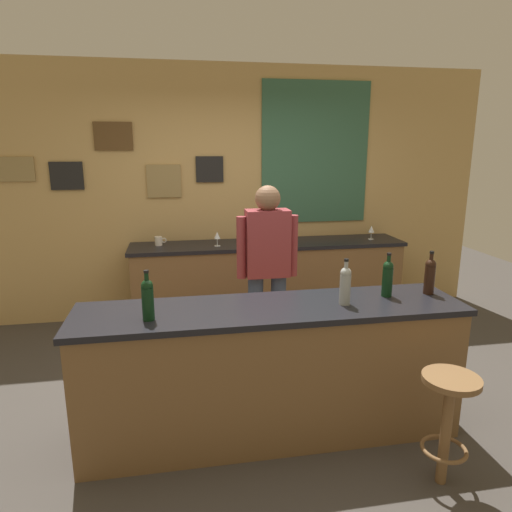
# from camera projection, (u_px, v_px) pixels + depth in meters

# --- Properties ---
(ground_plane) EXTENTS (10.00, 10.00, 0.00)m
(ground_plane) POSITION_uv_depth(u_px,v_px,m) (260.00, 401.00, 3.53)
(ground_plane) COLOR #423D38
(back_wall) EXTENTS (6.00, 0.09, 2.80)m
(back_wall) POSITION_uv_depth(u_px,v_px,m) (230.00, 192.00, 5.14)
(back_wall) COLOR tan
(back_wall) RESTS_ON ground_plane
(bar_counter) EXTENTS (2.53, 0.60, 0.92)m
(bar_counter) POSITION_uv_depth(u_px,v_px,m) (271.00, 371.00, 3.04)
(bar_counter) COLOR brown
(bar_counter) RESTS_ON ground_plane
(side_counter) EXTENTS (2.99, 0.56, 0.90)m
(side_counter) POSITION_uv_depth(u_px,v_px,m) (268.00, 282.00, 5.07)
(side_counter) COLOR brown
(side_counter) RESTS_ON ground_plane
(bartender) EXTENTS (0.52, 0.21, 1.62)m
(bartender) POSITION_uv_depth(u_px,v_px,m) (267.00, 267.00, 3.83)
(bartender) COLOR #384766
(bartender) RESTS_ON ground_plane
(bar_stool) EXTENTS (0.32, 0.32, 0.68)m
(bar_stool) POSITION_uv_depth(u_px,v_px,m) (448.00, 412.00, 2.57)
(bar_stool) COLOR brown
(bar_stool) RESTS_ON ground_plane
(wine_bottle_a) EXTENTS (0.07, 0.07, 0.31)m
(wine_bottle_a) POSITION_uv_depth(u_px,v_px,m) (148.00, 298.00, 2.68)
(wine_bottle_a) COLOR black
(wine_bottle_a) RESTS_ON bar_counter
(wine_bottle_b) EXTENTS (0.07, 0.07, 0.31)m
(wine_bottle_b) POSITION_uv_depth(u_px,v_px,m) (345.00, 284.00, 2.94)
(wine_bottle_b) COLOR #999E99
(wine_bottle_b) RESTS_ON bar_counter
(wine_bottle_c) EXTENTS (0.07, 0.07, 0.31)m
(wine_bottle_c) POSITION_uv_depth(u_px,v_px,m) (388.00, 277.00, 3.10)
(wine_bottle_c) COLOR black
(wine_bottle_c) RESTS_ON bar_counter
(wine_bottle_d) EXTENTS (0.07, 0.07, 0.31)m
(wine_bottle_d) POSITION_uv_depth(u_px,v_px,m) (430.00, 275.00, 3.16)
(wine_bottle_d) COLOR black
(wine_bottle_d) RESTS_ON bar_counter
(wine_glass_a) EXTENTS (0.07, 0.07, 0.16)m
(wine_glass_a) POSITION_uv_depth(u_px,v_px,m) (217.00, 236.00, 4.77)
(wine_glass_a) COLOR silver
(wine_glass_a) RESTS_ON side_counter
(wine_glass_b) EXTENTS (0.07, 0.07, 0.16)m
(wine_glass_b) POSITION_uv_depth(u_px,v_px,m) (371.00, 230.00, 5.12)
(wine_glass_b) COLOR silver
(wine_glass_b) RESTS_ON side_counter
(coffee_mug) EXTENTS (0.13, 0.08, 0.09)m
(coffee_mug) POSITION_uv_depth(u_px,v_px,m) (159.00, 241.00, 4.82)
(coffee_mug) COLOR silver
(coffee_mug) RESTS_ON side_counter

